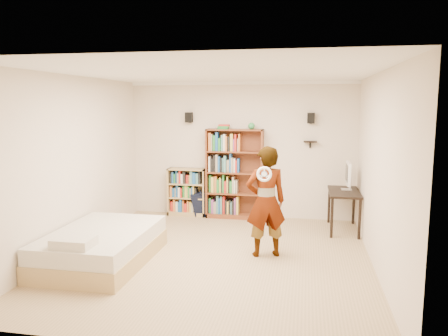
{
  "coord_description": "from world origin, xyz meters",
  "views": [
    {
      "loc": [
        1.28,
        -6.11,
        2.26
      ],
      "look_at": [
        0.01,
        0.6,
        1.26
      ],
      "focal_mm": 35.0,
      "sensor_mm": 36.0,
      "label": 1
    }
  ],
  "objects_px": {
    "computer_desk": "(343,211)",
    "person": "(266,202)",
    "tall_bookshelf": "(235,174)",
    "daybed": "(102,242)",
    "low_bookshelf": "(187,192)"
  },
  "relations": [
    {
      "from": "low_bookshelf",
      "to": "daybed",
      "type": "xyz_separation_m",
      "value": [
        -0.48,
        -2.84,
        -0.19
      ]
    },
    {
      "from": "computer_desk",
      "to": "daybed",
      "type": "bearing_deg",
      "value": -147.03
    },
    {
      "from": "computer_desk",
      "to": "person",
      "type": "height_order",
      "value": "person"
    },
    {
      "from": "computer_desk",
      "to": "low_bookshelf",
      "type": "bearing_deg",
      "value": 169.89
    },
    {
      "from": "computer_desk",
      "to": "tall_bookshelf",
      "type": "bearing_deg",
      "value": 165.74
    },
    {
      "from": "low_bookshelf",
      "to": "daybed",
      "type": "distance_m",
      "value": 2.89
    },
    {
      "from": "tall_bookshelf",
      "to": "low_bookshelf",
      "type": "height_order",
      "value": "tall_bookshelf"
    },
    {
      "from": "daybed",
      "to": "tall_bookshelf",
      "type": "bearing_deg",
      "value": 62.49
    },
    {
      "from": "computer_desk",
      "to": "daybed",
      "type": "relative_size",
      "value": 0.53
    },
    {
      "from": "low_bookshelf",
      "to": "person",
      "type": "height_order",
      "value": "person"
    },
    {
      "from": "daybed",
      "to": "low_bookshelf",
      "type": "bearing_deg",
      "value": 80.36
    },
    {
      "from": "computer_desk",
      "to": "person",
      "type": "distance_m",
      "value": 2.07
    },
    {
      "from": "person",
      "to": "low_bookshelf",
      "type": "bearing_deg",
      "value": -69.46
    },
    {
      "from": "daybed",
      "to": "person",
      "type": "height_order",
      "value": "person"
    },
    {
      "from": "tall_bookshelf",
      "to": "daybed",
      "type": "height_order",
      "value": "tall_bookshelf"
    }
  ]
}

